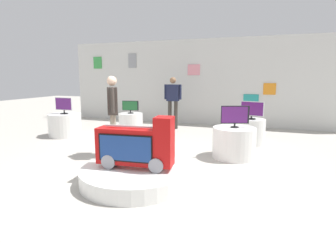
# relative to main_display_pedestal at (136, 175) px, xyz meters

# --- Properties ---
(ground_plane) EXTENTS (30.00, 30.00, 0.00)m
(ground_plane) POSITION_rel_main_display_pedestal_xyz_m (-0.23, 0.47, -0.12)
(ground_plane) COLOR #B2ADA3
(back_wall_display) EXTENTS (10.08, 0.13, 2.93)m
(back_wall_display) POSITION_rel_main_display_pedestal_xyz_m (-0.23, 5.68, 1.35)
(back_wall_display) COLOR silver
(back_wall_display) RESTS_ON ground
(main_display_pedestal) EXTENTS (1.74, 1.74, 0.24)m
(main_display_pedestal) POSITION_rel_main_display_pedestal_xyz_m (0.00, 0.00, 0.00)
(main_display_pedestal) COLOR white
(main_display_pedestal) RESTS_ON ground
(novelty_firetruck_tv) EXTENTS (1.23, 0.46, 0.83)m
(novelty_firetruck_tv) POSITION_rel_main_display_pedestal_xyz_m (0.02, -0.00, 0.46)
(novelty_firetruck_tv) COLOR gray
(novelty_firetruck_tv) RESTS_ON main_display_pedestal
(display_pedestal_left_rear) EXTENTS (0.90, 0.90, 0.63)m
(display_pedestal_left_rear) POSITION_rel_main_display_pedestal_xyz_m (-3.40, 2.44, 0.20)
(display_pedestal_left_rear) COLOR white
(display_pedestal_left_rear) RESTS_ON ground
(tv_on_left_rear) EXTENTS (0.57, 0.22, 0.45)m
(tv_on_left_rear) POSITION_rel_main_display_pedestal_xyz_m (-3.40, 2.44, 0.76)
(tv_on_left_rear) COLOR black
(tv_on_left_rear) RESTS_ON display_pedestal_left_rear
(display_pedestal_center_rear) EXTENTS (0.68, 0.68, 0.63)m
(display_pedestal_center_rear) POSITION_rel_main_display_pedestal_xyz_m (-1.69, 3.14, 0.20)
(display_pedestal_center_rear) COLOR white
(display_pedestal_center_rear) RESTS_ON ground
(tv_on_center_rear) EXTENTS (0.46, 0.17, 0.36)m
(tv_on_center_rear) POSITION_rel_main_display_pedestal_xyz_m (-1.69, 3.14, 0.71)
(tv_on_center_rear) COLOR black
(tv_on_center_rear) RESTS_ON display_pedestal_center_rear
(display_pedestal_right_rear) EXTENTS (0.88, 0.88, 0.63)m
(display_pedestal_right_rear) POSITION_rel_main_display_pedestal_xyz_m (1.32, 1.90, 0.20)
(display_pedestal_right_rear) COLOR white
(display_pedestal_right_rear) RESTS_ON ground
(tv_on_right_rear) EXTENTS (0.55, 0.22, 0.45)m
(tv_on_right_rear) POSITION_rel_main_display_pedestal_xyz_m (1.32, 1.90, 0.76)
(tv_on_right_rear) COLOR black
(tv_on_right_rear) RESTS_ON display_pedestal_right_rear
(display_pedestal_far_right) EXTENTS (0.70, 0.70, 0.63)m
(display_pedestal_far_right) POSITION_rel_main_display_pedestal_xyz_m (1.59, 3.19, 0.20)
(display_pedestal_far_right) COLOR white
(display_pedestal_far_right) RESTS_ON ground
(tv_on_far_right) EXTENTS (0.57, 0.21, 0.44)m
(tv_on_far_right) POSITION_rel_main_display_pedestal_xyz_m (1.59, 3.19, 0.75)
(tv_on_far_right) COLOR black
(tv_on_far_right) RESTS_ON display_pedestal_far_right
(shopper_browsing_near_truck) EXTENTS (0.37, 0.49, 1.68)m
(shopper_browsing_near_truck) POSITION_rel_main_display_pedestal_xyz_m (-1.08, 1.16, 0.87)
(shopper_browsing_near_truck) COLOR gray
(shopper_browsing_near_truck) RESTS_ON ground
(shopper_browsing_rear) EXTENTS (0.56, 0.23, 1.64)m
(shopper_browsing_rear) POSITION_rel_main_display_pedestal_xyz_m (-0.88, 4.49, 0.85)
(shopper_browsing_rear) COLOR #38332D
(shopper_browsing_rear) RESTS_ON ground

